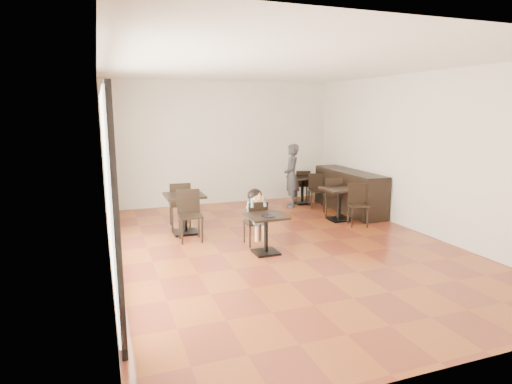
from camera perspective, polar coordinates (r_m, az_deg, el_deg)
name	(u,v)px	position (r m, az deg, el deg)	size (l,w,h in m)	color
floor	(283,246)	(7.93, 3.57, -7.23)	(6.00, 8.00, 0.01)	brown
ceiling	(285,66)	(7.56, 3.87, 16.46)	(6.00, 8.00, 0.01)	white
wall_back	(222,143)	(11.34, -4.53, 6.53)	(6.00, 0.01, 3.20)	beige
wall_front	(463,208)	(4.29, 25.83, -1.92)	(6.00, 0.01, 3.20)	beige
wall_left	(104,167)	(6.94, -19.62, 3.10)	(0.01, 8.00, 3.20)	beige
wall_right	(421,154)	(9.21, 21.12, 4.80)	(0.01, 8.00, 3.20)	beige
storefront_window	(108,186)	(6.48, -19.17, 0.81)	(0.04, 4.50, 2.60)	white
child_table	(266,234)	(7.44, 1.33, -5.65)	(0.65, 0.65, 0.69)	black
child_chair	(255,223)	(7.92, -0.12, -4.10)	(0.37, 0.37, 0.83)	black
child	(255,217)	(7.89, -0.13, -3.35)	(0.37, 0.52, 1.04)	slate
plate	(268,216)	(7.26, 1.63, -3.21)	(0.23, 0.23, 0.01)	black
pizza_slice	(259,199)	(7.63, 0.36, -0.90)	(0.24, 0.19, 0.06)	#E8B47D
adult_patron	(292,176)	(10.91, 4.77, 2.16)	(0.59, 0.39, 1.62)	#353439
cafe_table_mid	(339,204)	(9.82, 10.99, -1.61)	(0.70, 0.70, 0.74)	black
cafe_table_left	(185,214)	(8.74, -9.48, -2.89)	(0.76, 0.76, 0.81)	black
cafe_table_back	(302,190)	(11.45, 6.19, 0.24)	(0.67, 0.67, 0.71)	black
chair_mid_a	(332,196)	(10.34, 10.14, -0.52)	(0.40, 0.40, 0.88)	black
chair_mid_b	(358,206)	(9.43, 13.49, -1.77)	(0.40, 0.40, 0.88)	black
chair_left_a	(180,204)	(9.25, -10.14, -1.62)	(0.44, 0.44, 0.97)	black
chair_left_b	(190,216)	(8.19, -8.77, -3.21)	(0.44, 0.44, 0.97)	black
chair_back_a	(302,185)	(11.78, 6.16, 0.89)	(0.38, 0.38, 0.85)	black
chair_back_b	(317,191)	(11.03, 8.13, 0.16)	(0.38, 0.38, 0.85)	black
service_counter	(349,191)	(10.74, 12.30, 0.13)	(0.60, 2.40, 1.00)	black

